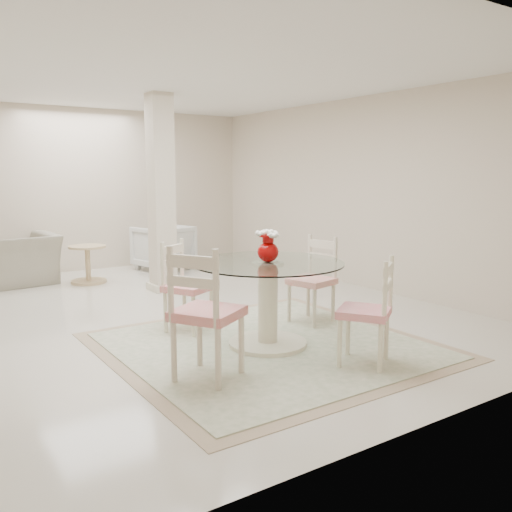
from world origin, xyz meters
TOP-DOWN VIEW (x-y plane):
  - ground at (0.00, 0.00)m, footprint 7.00×7.00m
  - room_shell at (0.00, 0.00)m, footprint 6.02×7.02m
  - column at (0.50, 1.30)m, footprint 0.30×0.30m
  - area_rug at (0.27, -1.58)m, footprint 2.89×2.89m
  - dining_table at (0.27, -1.58)m, footprint 1.42×1.42m
  - red_vase at (0.27, -1.59)m, footprint 0.23×0.22m
  - dining_chair_east at (1.20, -1.17)m, footprint 0.51×0.51m
  - dining_chair_north at (-0.16, -0.66)m, footprint 0.57×0.57m
  - dining_chair_west at (-0.66, -2.02)m, footprint 0.66×0.66m
  - dining_chair_south at (0.70, -2.50)m, footprint 0.58×0.58m
  - recliner_taupe at (-1.17, 2.85)m, footprint 1.25×1.12m
  - armchair_white at (1.19, 2.81)m, footprint 0.99×1.01m
  - side_table at (-0.23, 2.38)m, footprint 0.54×0.54m

SIDE VIEW (x-z plane):
  - ground at x=0.00m, z-range 0.00..0.00m
  - area_rug at x=0.27m, z-range 0.00..0.02m
  - side_table at x=-0.23m, z-range -0.02..0.54m
  - recliner_taupe at x=-1.17m, z-range 0.00..0.75m
  - armchair_white at x=1.19m, z-range 0.00..0.76m
  - dining_table at x=0.27m, z-range 0.01..0.83m
  - dining_chair_south at x=0.70m, z-range 0.03..1.07m
  - dining_chair_north at x=-0.16m, z-range 0.03..1.07m
  - dining_chair_east at x=1.20m, z-range 0.03..1.08m
  - dining_chair_west at x=-0.66m, z-range 0.03..1.24m
  - red_vase at x=0.27m, z-range 0.82..1.12m
  - column at x=0.50m, z-range 0.00..2.70m
  - room_shell at x=0.00m, z-range 0.50..3.21m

